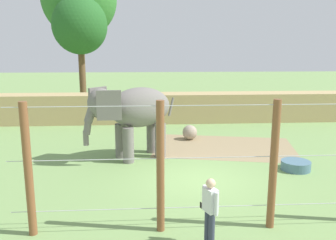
% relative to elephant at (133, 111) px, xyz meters
% --- Properties ---
extents(ground_plane, '(120.00, 120.00, 0.00)m').
position_rel_elephant_xyz_m(ground_plane, '(2.33, -2.63, -2.02)').
color(ground_plane, '#759956').
extents(dirt_patch, '(7.09, 5.38, 0.01)m').
position_rel_elephant_xyz_m(dirt_patch, '(4.21, 1.43, -2.02)').
color(dirt_patch, '#937F5B').
rests_on(dirt_patch, ground).
extents(embankment_wall, '(36.00, 1.80, 1.80)m').
position_rel_elephant_xyz_m(embankment_wall, '(2.33, 7.54, -1.12)').
color(embankment_wall, tan).
rests_on(embankment_wall, ground).
extents(elephant, '(3.78, 2.75, 3.05)m').
position_rel_elephant_xyz_m(elephant, '(0.00, 0.00, 0.00)').
color(elephant, slate).
rests_on(elephant, ground).
extents(enrichment_ball, '(0.75, 0.75, 0.75)m').
position_rel_elephant_xyz_m(enrichment_ball, '(2.74, 2.95, -1.65)').
color(enrichment_ball, gray).
rests_on(enrichment_ball, ground).
extents(cable_fence, '(10.25, 0.20, 3.34)m').
position_rel_elephant_xyz_m(cable_fence, '(2.31, -6.05, -0.34)').
color(cable_fence, brown).
rests_on(cable_fence, ground).
extents(zookeeper, '(0.37, 0.56, 1.67)m').
position_rel_elephant_xyz_m(zookeeper, '(1.97, -6.87, -1.09)').
color(zookeeper, '#33384C').
rests_on(zookeeper, ground).
extents(water_tub, '(1.10, 1.10, 0.35)m').
position_rel_elephant_xyz_m(water_tub, '(6.21, -1.86, -1.84)').
color(water_tub, slate).
rests_on(water_tub, ground).
extents(tree_left_of_centre, '(3.91, 3.91, 8.26)m').
position_rel_elephant_xyz_m(tree_left_of_centre, '(-4.13, 11.79, 4.14)').
color(tree_left_of_centre, brown).
rests_on(tree_left_of_centre, ground).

